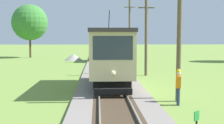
{
  "coord_description": "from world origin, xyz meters",
  "views": [
    {
      "loc": [
        -0.8,
        -5.98,
        3.37
      ],
      "look_at": [
        0.17,
        16.06,
        1.65
      ],
      "focal_mm": 52.71,
      "sensor_mm": 36.0,
      "label": 1
    }
  ],
  "objects_px": {
    "tree_left_far": "(30,22)",
    "utility_pole_near_tram": "(179,27)",
    "utility_pole_far": "(130,30)",
    "track_worker": "(178,85)",
    "utility_pole_mid": "(146,36)",
    "gravel_pile": "(74,57)",
    "red_tram": "(110,55)",
    "freight_car": "(103,50)"
  },
  "relations": [
    {
      "from": "tree_left_far",
      "to": "utility_pole_near_tram",
      "type": "bearing_deg",
      "value": -67.63
    },
    {
      "from": "utility_pole_near_tram",
      "to": "utility_pole_far",
      "type": "bearing_deg",
      "value": 90.0
    },
    {
      "from": "track_worker",
      "to": "tree_left_far",
      "type": "height_order",
      "value": "tree_left_far"
    },
    {
      "from": "track_worker",
      "to": "utility_pole_near_tram",
      "type": "bearing_deg",
      "value": 87.79
    },
    {
      "from": "utility_pole_near_tram",
      "to": "utility_pole_mid",
      "type": "height_order",
      "value": "utility_pole_near_tram"
    },
    {
      "from": "utility_pole_far",
      "to": "gravel_pile",
      "type": "bearing_deg",
      "value": 153.39
    },
    {
      "from": "tree_left_far",
      "to": "utility_pole_far",
      "type": "bearing_deg",
      "value": -34.2
    },
    {
      "from": "red_tram",
      "to": "tree_left_far",
      "type": "bearing_deg",
      "value": 109.98
    },
    {
      "from": "utility_pole_near_tram",
      "to": "tree_left_far",
      "type": "height_order",
      "value": "tree_left_far"
    },
    {
      "from": "gravel_pile",
      "to": "track_worker",
      "type": "bearing_deg",
      "value": -76.54
    },
    {
      "from": "utility_pole_near_tram",
      "to": "track_worker",
      "type": "bearing_deg",
      "value": -104.19
    },
    {
      "from": "gravel_pile",
      "to": "tree_left_far",
      "type": "height_order",
      "value": "tree_left_far"
    },
    {
      "from": "tree_left_far",
      "to": "gravel_pile",
      "type": "bearing_deg",
      "value": -40.84
    },
    {
      "from": "freight_car",
      "to": "utility_pole_mid",
      "type": "bearing_deg",
      "value": -78.26
    },
    {
      "from": "freight_car",
      "to": "track_worker",
      "type": "relative_size",
      "value": 2.91
    },
    {
      "from": "freight_car",
      "to": "utility_pole_far",
      "type": "xyz_separation_m",
      "value": [
        3.36,
        -1.68,
        2.59
      ]
    },
    {
      "from": "freight_car",
      "to": "utility_pole_far",
      "type": "bearing_deg",
      "value": -26.54
    },
    {
      "from": "red_tram",
      "to": "tree_left_far",
      "type": "xyz_separation_m",
      "value": [
        -11.47,
        31.57,
        3.37
      ]
    },
    {
      "from": "freight_car",
      "to": "gravel_pile",
      "type": "xyz_separation_m",
      "value": [
        -4.18,
        2.1,
        -1.09
      ]
    },
    {
      "from": "utility_pole_near_tram",
      "to": "red_tram",
      "type": "bearing_deg",
      "value": 126.88
    },
    {
      "from": "freight_car",
      "to": "red_tram",
      "type": "bearing_deg",
      "value": -89.99
    },
    {
      "from": "red_tram",
      "to": "gravel_pile",
      "type": "height_order",
      "value": "red_tram"
    },
    {
      "from": "utility_pole_far",
      "to": "tree_left_far",
      "type": "distance_m",
      "value": 17.99
    },
    {
      "from": "red_tram",
      "to": "freight_car",
      "type": "distance_m",
      "value": 23.18
    },
    {
      "from": "utility_pole_far",
      "to": "gravel_pile",
      "type": "height_order",
      "value": "utility_pole_far"
    },
    {
      "from": "freight_car",
      "to": "utility_pole_mid",
      "type": "distance_m",
      "value": 16.64
    },
    {
      "from": "utility_pole_mid",
      "to": "tree_left_far",
      "type": "height_order",
      "value": "tree_left_far"
    },
    {
      "from": "red_tram",
      "to": "utility_pole_far",
      "type": "distance_m",
      "value": 21.84
    },
    {
      "from": "freight_car",
      "to": "utility_pole_mid",
      "type": "relative_size",
      "value": 0.79
    },
    {
      "from": "freight_car",
      "to": "utility_pole_mid",
      "type": "height_order",
      "value": "utility_pole_mid"
    },
    {
      "from": "utility_pole_near_tram",
      "to": "track_worker",
      "type": "relative_size",
      "value": 4.2
    },
    {
      "from": "utility_pole_mid",
      "to": "gravel_pile",
      "type": "distance_m",
      "value": 20.01
    },
    {
      "from": "gravel_pile",
      "to": "track_worker",
      "type": "distance_m",
      "value": 31.49
    },
    {
      "from": "utility_pole_far",
      "to": "gravel_pile",
      "type": "xyz_separation_m",
      "value": [
        -7.55,
        3.78,
        -3.68
      ]
    },
    {
      "from": "track_worker",
      "to": "freight_car",
      "type": "bearing_deg",
      "value": 108.27
    },
    {
      "from": "freight_car",
      "to": "gravel_pile",
      "type": "relative_size",
      "value": 2.0
    },
    {
      "from": "utility_pole_near_tram",
      "to": "freight_car",
      "type": "bearing_deg",
      "value": 96.94
    },
    {
      "from": "utility_pole_mid",
      "to": "utility_pole_far",
      "type": "relative_size",
      "value": 0.81
    },
    {
      "from": "utility_pole_far",
      "to": "red_tram",
      "type": "bearing_deg",
      "value": -98.89
    },
    {
      "from": "freight_car",
      "to": "utility_pole_near_tram",
      "type": "bearing_deg",
      "value": -83.06
    },
    {
      "from": "gravel_pile",
      "to": "track_worker",
      "type": "height_order",
      "value": "track_worker"
    },
    {
      "from": "utility_pole_mid",
      "to": "utility_pole_near_tram",
      "type": "bearing_deg",
      "value": -90.0
    }
  ]
}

